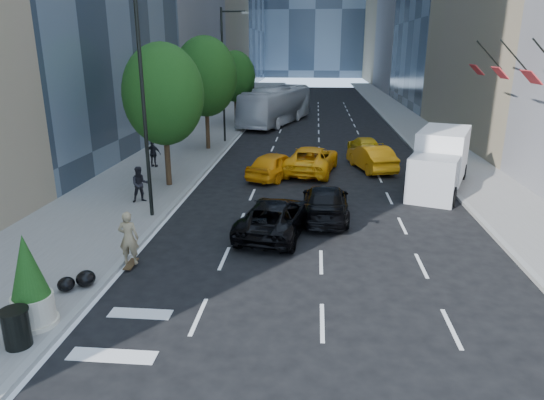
# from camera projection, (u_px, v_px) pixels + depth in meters

# --- Properties ---
(ground) EXTENTS (160.00, 160.00, 0.00)m
(ground) POSITION_uv_depth(u_px,v_px,m) (293.00, 261.00, 17.35)
(ground) COLOR black
(ground) RESTS_ON ground
(sidewalk_left) EXTENTS (6.00, 120.00, 0.15)m
(sidewalk_left) POSITION_uv_depth(u_px,v_px,m) (214.00, 126.00, 46.58)
(sidewalk_left) COLOR slate
(sidewalk_left) RESTS_ON ground
(sidewalk_right) EXTENTS (4.00, 120.00, 0.15)m
(sidewalk_right) POSITION_uv_depth(u_px,v_px,m) (416.00, 129.00, 44.98)
(sidewalk_right) COLOR slate
(sidewalk_right) RESTS_ON ground
(lamp_near) EXTENTS (2.13, 0.22, 10.00)m
(lamp_near) POSITION_uv_depth(u_px,v_px,m) (146.00, 85.00, 19.93)
(lamp_near) COLOR black
(lamp_near) RESTS_ON sidewalk_left
(lamp_far) EXTENTS (2.13, 0.22, 10.00)m
(lamp_far) POSITION_uv_depth(u_px,v_px,m) (225.00, 68.00, 37.03)
(lamp_far) COLOR black
(lamp_far) RESTS_ON sidewalk_left
(tree_near) EXTENTS (4.20, 4.20, 7.46)m
(tree_near) POSITION_uv_depth(u_px,v_px,m) (163.00, 95.00, 25.01)
(tree_near) COLOR black
(tree_near) RESTS_ON sidewalk_left
(tree_mid) EXTENTS (4.50, 4.50, 7.99)m
(tree_mid) POSITION_uv_depth(u_px,v_px,m) (206.00, 77.00, 34.41)
(tree_mid) COLOR black
(tree_mid) RESTS_ON sidewalk_left
(tree_far) EXTENTS (3.90, 3.90, 6.92)m
(tree_far) POSITION_uv_depth(u_px,v_px,m) (235.00, 76.00, 46.96)
(tree_far) COLOR black
(tree_far) RESTS_ON sidewalk_left
(traffic_signal) EXTENTS (2.48, 0.53, 5.20)m
(traffic_signal) POSITION_uv_depth(u_px,v_px,m) (254.00, 76.00, 54.61)
(traffic_signal) COLOR black
(traffic_signal) RESTS_ON sidewalk_left
(facade_flags) EXTENTS (1.85, 13.30, 2.05)m
(facade_flags) POSITION_uv_depth(u_px,v_px,m) (518.00, 71.00, 24.09)
(facade_flags) COLOR black
(facade_flags) RESTS_ON ground
(skateboarder) EXTENTS (0.71, 0.48, 1.90)m
(skateboarder) POSITION_uv_depth(u_px,v_px,m) (129.00, 242.00, 16.59)
(skateboarder) COLOR #8A7956
(skateboarder) RESTS_ON ground
(black_sedan_lincoln) EXTENTS (3.19, 5.52, 1.45)m
(black_sedan_lincoln) POSITION_uv_depth(u_px,v_px,m) (275.00, 217.00, 19.72)
(black_sedan_lincoln) COLOR black
(black_sedan_lincoln) RESTS_ON ground
(black_sedan_mercedes) EXTENTS (2.12, 5.07, 1.46)m
(black_sedan_mercedes) POSITION_uv_depth(u_px,v_px,m) (325.00, 202.00, 21.53)
(black_sedan_mercedes) COLOR black
(black_sedan_mercedes) RESTS_ON ground
(taxi_a) EXTENTS (3.46, 4.91, 1.55)m
(taxi_a) POSITION_uv_depth(u_px,v_px,m) (275.00, 165.00, 28.17)
(taxi_a) COLOR orange
(taxi_a) RESTS_ON ground
(taxi_b) EXTENTS (2.89, 5.02, 1.56)m
(taxi_b) POSITION_uv_depth(u_px,v_px,m) (371.00, 157.00, 30.05)
(taxi_b) COLOR orange
(taxi_b) RESTS_ON ground
(taxi_c) EXTENTS (3.56, 6.13, 1.61)m
(taxi_c) POSITION_uv_depth(u_px,v_px,m) (312.00, 159.00, 29.41)
(taxi_c) COLOR #FFA80D
(taxi_c) RESTS_ON ground
(taxi_d) EXTENTS (2.36, 4.54, 1.26)m
(taxi_d) POSITION_uv_depth(u_px,v_px,m) (364.00, 146.00, 34.42)
(taxi_d) COLOR #E0AC0B
(taxi_d) RESTS_ON ground
(city_bus) EXTENTS (6.51, 13.33, 3.62)m
(city_bus) POSITION_uv_depth(u_px,v_px,m) (277.00, 105.00, 48.02)
(city_bus) COLOR silver
(city_bus) RESTS_ON ground
(box_truck) EXTENTS (4.48, 6.91, 3.11)m
(box_truck) POSITION_uv_depth(u_px,v_px,m) (440.00, 160.00, 25.65)
(box_truck) COLOR white
(box_truck) RESTS_ON ground
(pedestrian_a) EXTENTS (1.06, 0.98, 1.75)m
(pedestrian_a) POSITION_uv_depth(u_px,v_px,m) (140.00, 184.00, 23.26)
(pedestrian_a) COLOR black
(pedestrian_a) RESTS_ON sidewalk_left
(pedestrian_b) EXTENTS (1.03, 0.56, 1.67)m
(pedestrian_b) POSITION_uv_depth(u_px,v_px,m) (153.00, 154.00, 30.15)
(pedestrian_b) COLOR black
(pedestrian_b) RESTS_ON sidewalk_left
(trash_can) EXTENTS (0.64, 0.64, 0.96)m
(trash_can) POSITION_uv_depth(u_px,v_px,m) (16.00, 329.00, 12.01)
(trash_can) COLOR black
(trash_can) RESTS_ON sidewalk_left
(planter_shrub) EXTENTS (1.08, 1.08, 2.59)m
(planter_shrub) POSITION_uv_depth(u_px,v_px,m) (29.00, 283.00, 12.75)
(planter_shrub) COLOR beige
(planter_shrub) RESTS_ON sidewalk_left
(garbage_bags) EXTENTS (1.01, 0.97, 0.50)m
(garbage_bags) POSITION_uv_depth(u_px,v_px,m) (78.00, 281.00, 15.03)
(garbage_bags) COLOR black
(garbage_bags) RESTS_ON sidewalk_left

